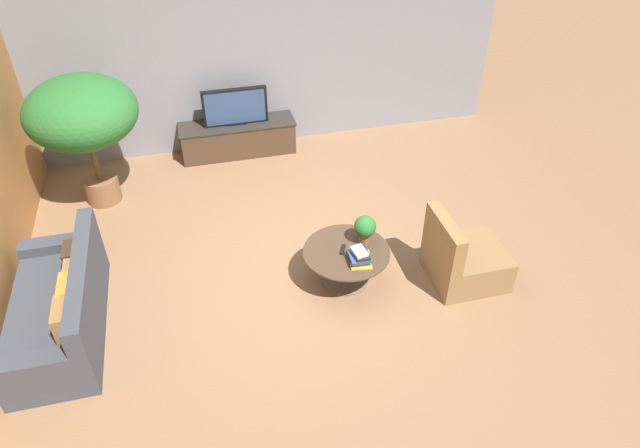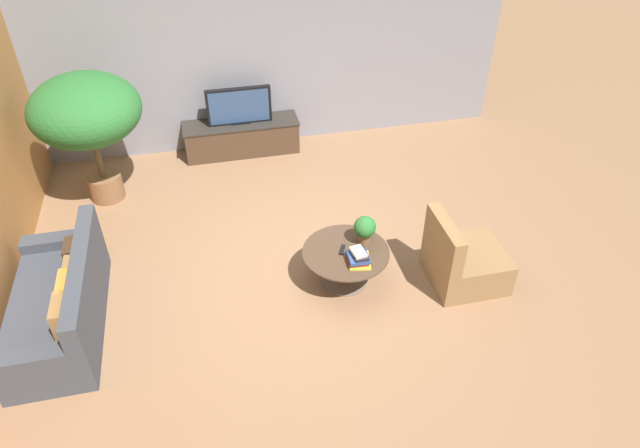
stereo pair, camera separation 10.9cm
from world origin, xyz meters
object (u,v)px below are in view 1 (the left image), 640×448
Objects in this scene: media_console at (238,138)px; armchair_wicker at (463,260)px; television at (235,107)px; potted_plant_tabletop at (365,228)px; potted_palm_tall at (82,116)px; coffee_table at (346,260)px; couch_by_wall at (62,309)px.

media_console is 3.99m from armchair_wicker.
television is 4.02m from armchair_wicker.
potted_plant_tabletop is at bearing -71.30° from media_console.
armchair_wicker reaches higher than potted_plant_tabletop.
television is 0.54× the size of potted_palm_tall.
coffee_table is 0.42m from potted_plant_tabletop.
media_console is at bearing 108.70° from potted_plant_tabletop.
media_console is 2.00× the size of armchair_wicker.
media_console is at bearing 22.47° from potted_palm_tall.
coffee_table is at bearing 89.90° from couch_by_wall.
television is 1.10× the size of armchair_wicker.
media_console is 0.92× the size of couch_by_wall.
television is at bearing 144.79° from couch_by_wall.
potted_palm_tall reaches higher than couch_by_wall.
media_console is at bearing 144.80° from couch_by_wall.
couch_by_wall reaches higher than coffee_table.
coffee_table is at bearing -75.94° from media_console.
armchair_wicker reaches higher than couch_by_wall.
potted_palm_tall is at bearing -157.53° from media_console.
television reaches higher than armchair_wicker.
media_console is 3.24m from coffee_table.
armchair_wicker is at bearing -58.80° from media_console.
potted_palm_tall is 5.21× the size of potted_plant_tabletop.
media_console is 3.22m from potted_plant_tabletop.
potted_plant_tabletop is (2.97, -2.22, -0.63)m from potted_palm_tall.
potted_palm_tall reaches higher than coffee_table.
armchair_wicker is at bearing -33.07° from potted_palm_tall.
potted_plant_tabletop is (3.24, 0.11, 0.34)m from couch_by_wall.
media_console reaches higher than coffee_table.
couch_by_wall is (-2.21, -3.13, -0.48)m from television.
coffee_table is at bearing -75.93° from television.
television is 3.20m from potted_plant_tabletop.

